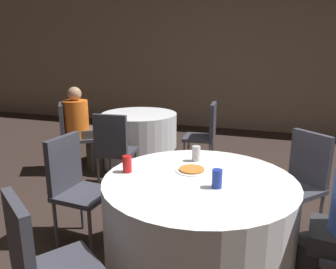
# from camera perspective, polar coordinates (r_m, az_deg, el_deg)

# --- Properties ---
(ground_plane) EXTENTS (16.00, 16.00, 0.00)m
(ground_plane) POSITION_cam_1_polar(r_m,az_deg,el_deg) (2.77, 5.71, -20.88)
(ground_plane) COLOR #332621
(wall_back) EXTENTS (16.00, 0.06, 2.80)m
(wall_back) POSITION_cam_1_polar(r_m,az_deg,el_deg) (6.72, 14.76, 12.48)
(wall_back) COLOR gray
(wall_back) RESTS_ON ground_plane
(table_near) EXTENTS (1.33, 1.33, 0.74)m
(table_near) POSITION_cam_1_polar(r_m,az_deg,el_deg) (2.44, 5.27, -15.77)
(table_near) COLOR white
(table_near) RESTS_ON ground_plane
(table_far) EXTENTS (1.04, 1.04, 0.74)m
(table_far) POSITION_cam_1_polar(r_m,az_deg,el_deg) (4.64, -4.97, -0.81)
(table_far) COLOR silver
(table_far) RESTS_ON ground_plane
(chair_near_southwest) EXTENTS (0.56, 0.56, 0.92)m
(chair_near_southwest) POSITION_cam_1_polar(r_m,az_deg,el_deg) (1.91, -21.28, -19.99)
(chair_near_southwest) COLOR #383842
(chair_near_southwest) RESTS_ON ground_plane
(chair_near_northeast) EXTENTS (0.56, 0.56, 0.92)m
(chair_near_northeast) POSITION_cam_1_polar(r_m,az_deg,el_deg) (3.06, 22.27, -6.56)
(chair_near_northeast) COLOR #383842
(chair_near_northeast) RESTS_ON ground_plane
(chair_near_west) EXTENTS (0.43, 0.43, 0.92)m
(chair_near_west) POSITION_cam_1_polar(r_m,az_deg,el_deg) (2.84, -16.10, -7.70)
(chair_near_west) COLOR #383842
(chair_near_west) RESTS_ON ground_plane
(chair_far_southwest) EXTENTS (0.56, 0.56, 0.92)m
(chair_far_southwest) POSITION_cam_1_polar(r_m,az_deg,el_deg) (4.51, -16.75, 0.57)
(chair_far_southwest) COLOR #383842
(chair_far_southwest) RESTS_ON ground_plane
(chair_far_south) EXTENTS (0.43, 0.44, 0.92)m
(chair_far_south) POSITION_cam_1_polar(r_m,az_deg,el_deg) (3.75, -9.43, -1.84)
(chair_far_south) COLOR #383842
(chair_far_south) RESTS_ON ground_plane
(chair_far_east) EXTENTS (0.44, 0.43, 0.92)m
(chair_far_east) POSITION_cam_1_polar(r_m,az_deg,el_deg) (4.39, 6.65, 0.74)
(chair_far_east) COLOR #383842
(chair_far_east) RESTS_ON ground_plane
(person_orange_shirt) EXTENTS (0.47, 0.44, 1.13)m
(person_orange_shirt) POSITION_cam_1_polar(r_m,az_deg,el_deg) (4.51, -14.61, 0.94)
(person_orange_shirt) COLOR #4C4238
(person_orange_shirt) RESTS_ON ground_plane
(pizza_plate_near) EXTENTS (0.24, 0.24, 0.02)m
(pizza_plate_near) POSITION_cam_1_polar(r_m,az_deg,el_deg) (2.42, 4.16, -6.15)
(pizza_plate_near) COLOR white
(pizza_plate_near) RESTS_ON table_near
(soda_can_red) EXTENTS (0.07, 0.07, 0.12)m
(soda_can_red) POSITION_cam_1_polar(r_m,az_deg,el_deg) (2.39, -7.12, -5.12)
(soda_can_red) COLOR red
(soda_can_red) RESTS_ON table_near
(soda_can_blue) EXTENTS (0.07, 0.07, 0.12)m
(soda_can_blue) POSITION_cam_1_polar(r_m,az_deg,el_deg) (2.14, 8.54, -7.61)
(soda_can_blue) COLOR #1E38A5
(soda_can_blue) RESTS_ON table_near
(soda_can_silver) EXTENTS (0.07, 0.07, 0.12)m
(soda_can_silver) POSITION_cam_1_polar(r_m,az_deg,el_deg) (2.61, 4.92, -3.33)
(soda_can_silver) COLOR silver
(soda_can_silver) RESTS_ON table_near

